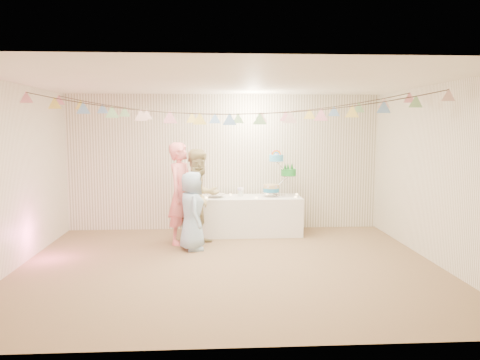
{
  "coord_description": "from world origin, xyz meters",
  "views": [
    {
      "loc": [
        -0.24,
        -6.51,
        1.99
      ],
      "look_at": [
        0.2,
        0.8,
        1.15
      ],
      "focal_mm": 35.0,
      "sensor_mm": 36.0,
      "label": 1
    }
  ],
  "objects": [
    {
      "name": "tealight_1",
      "position": [
        0.1,
        2.17,
        0.72
      ],
      "size": [
        0.04,
        0.04,
        0.03
      ],
      "primitive_type": "cylinder",
      "color": "#FFD88C",
      "rests_on": "table"
    },
    {
      "name": "ceiling",
      "position": [
        0.0,
        0.0,
        2.6
      ],
      "size": [
        6.0,
        6.0,
        0.0
      ],
      "primitive_type": "plane",
      "color": "white",
      "rests_on": "ground"
    },
    {
      "name": "tealight_0",
      "position": [
        -0.35,
        1.84,
        0.72
      ],
      "size": [
        0.04,
        0.04,
        0.03
      ],
      "primitive_type": "cylinder",
      "color": "#FFD88C",
      "rests_on": "table"
    },
    {
      "name": "cake_top_tier",
      "position": [
        0.94,
        2.01,
        1.38
      ],
      "size": [
        0.25,
        0.25,
        0.19
      ],
      "primitive_type": null,
      "color": "#4CB8EF",
      "rests_on": "cake_stand"
    },
    {
      "name": "tealight_5",
      "position": [
        1.35,
        2.14,
        0.72
      ],
      "size": [
        0.04,
        0.04,
        0.03
      ],
      "primitive_type": "cylinder",
      "color": "#FFD88C",
      "rests_on": "table"
    },
    {
      "name": "tealight_3",
      "position": [
        0.8,
        2.21,
        0.72
      ],
      "size": [
        0.04,
        0.04,
        0.03
      ],
      "primitive_type": "cylinder",
      "color": "#FFD88C",
      "rests_on": "table"
    },
    {
      "name": "tealight_2",
      "position": [
        0.55,
        1.77,
        0.72
      ],
      "size": [
        0.04,
        0.04,
        0.03
      ],
      "primitive_type": "cylinder",
      "color": "#FFD88C",
      "rests_on": "table"
    },
    {
      "name": "person_adult_b",
      "position": [
        -0.45,
        1.3,
        0.81
      ],
      "size": [
        1.0,
        0.97,
        1.62
      ],
      "primitive_type": "imported",
      "rotation": [
        0.0,
        0.0,
        0.68
      ],
      "color": "tan",
      "rests_on": "floor"
    },
    {
      "name": "front_wall",
      "position": [
        0.0,
        -2.5,
        1.3
      ],
      "size": [
        6.0,
        6.0,
        0.0
      ],
      "primitive_type": "plane",
      "color": "white",
      "rests_on": "ground"
    },
    {
      "name": "back_wall",
      "position": [
        0.0,
        2.5,
        1.3
      ],
      "size": [
        6.0,
        6.0,
        0.0
      ],
      "primitive_type": "plane",
      "color": "white",
      "rests_on": "ground"
    },
    {
      "name": "tealight_4",
      "position": [
        1.27,
        1.81,
        0.72
      ],
      "size": [
        0.04,
        0.04,
        0.03
      ],
      "primitive_type": "cylinder",
      "color": "#FFD88C",
      "rests_on": "table"
    },
    {
      "name": "person_child",
      "position": [
        -0.57,
        0.94,
        0.64
      ],
      "size": [
        0.52,
        0.69,
        1.27
      ],
      "primitive_type": "imported",
      "rotation": [
        0.0,
        0.0,
        1.77
      ],
      "color": "#98B9D8",
      "rests_on": "floor"
    },
    {
      "name": "table",
      "position": [
        0.45,
        1.99,
        0.35
      ],
      "size": [
        1.87,
        0.75,
        0.7
      ],
      "primitive_type": "cube",
      "color": "white",
      "rests_on": "floor"
    },
    {
      "name": "cake_stand",
      "position": [
        1.0,
        2.04,
        1.15
      ],
      "size": [
        0.71,
        0.42,
        0.8
      ],
      "primitive_type": null,
      "color": "silver",
      "rests_on": "table"
    },
    {
      "name": "person_adult_a",
      "position": [
        -0.76,
        1.38,
        0.86
      ],
      "size": [
        0.63,
        0.74,
        1.73
      ],
      "primitive_type": "imported",
      "rotation": [
        0.0,
        0.0,
        1.16
      ],
      "color": "pink",
      "rests_on": "floor"
    },
    {
      "name": "floor",
      "position": [
        0.0,
        0.0,
        0.0
      ],
      "size": [
        6.0,
        6.0,
        0.0
      ],
      "primitive_type": "plane",
      "color": "brown",
      "rests_on": "ground"
    },
    {
      "name": "right_wall",
      "position": [
        3.0,
        0.0,
        1.3
      ],
      "size": [
        5.0,
        5.0,
        0.0
      ],
      "primitive_type": "plane",
      "color": "white",
      "rests_on": "ground"
    },
    {
      "name": "cake_middle",
      "position": [
        1.18,
        2.13,
        1.11
      ],
      "size": [
        0.27,
        0.27,
        0.22
      ],
      "primitive_type": null,
      "color": "green",
      "rests_on": "cake_stand"
    },
    {
      "name": "bunting_back",
      "position": [
        0.0,
        1.1,
        2.35
      ],
      "size": [
        5.6,
        1.1,
        0.4
      ],
      "primitive_type": null,
      "color": "pink",
      "rests_on": "ceiling"
    },
    {
      "name": "cake_bottom",
      "position": [
        0.85,
        1.98,
        0.84
      ],
      "size": [
        0.31,
        0.31,
        0.15
      ],
      "primitive_type": null,
      "color": "teal",
      "rests_on": "cake_stand"
    },
    {
      "name": "bunting_front",
      "position": [
        0.0,
        -0.2,
        2.32
      ],
      "size": [
        5.6,
        0.9,
        0.36
      ],
      "primitive_type": null,
      "color": "#72A5E5",
      "rests_on": "ceiling"
    },
    {
      "name": "left_wall",
      "position": [
        -3.0,
        0.0,
        1.3
      ],
      "size": [
        5.0,
        5.0,
        0.0
      ],
      "primitive_type": "plane",
      "color": "white",
      "rests_on": "ground"
    },
    {
      "name": "posy",
      "position": [
        0.29,
        2.04,
        0.84
      ],
      "size": [
        0.15,
        0.15,
        0.17
      ],
      "primitive_type": null,
      "color": "white",
      "rests_on": "table"
    },
    {
      "name": "platter",
      "position": [
        -0.17,
        1.94,
        0.76
      ],
      "size": [
        0.33,
        0.33,
        0.02
      ],
      "primitive_type": "cylinder",
      "color": "white",
      "rests_on": "table"
    }
  ]
}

